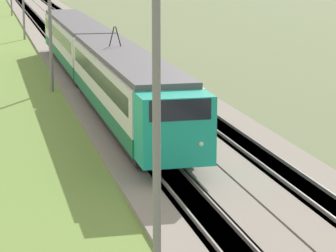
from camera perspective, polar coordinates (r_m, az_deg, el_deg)
The scene contains 8 objects.
ballast_main at distance 62.42m, azimuth -6.64°, elevation 4.22°, with size 240.00×4.40×0.30m.
ballast_adjacent at distance 63.08m, azimuth -2.56°, elevation 4.37°, with size 240.00×4.40×0.30m.
track_main at distance 62.42m, azimuth -6.64°, elevation 4.22°, with size 240.00×1.57×0.45m.
track_adjacent at distance 63.08m, azimuth -2.56°, elevation 4.38°, with size 240.00×1.57×0.45m.
grass_verge at distance 62.06m, azimuth -11.55°, elevation 3.92°, with size 240.00×11.75×0.12m.
passenger_train at distance 50.77m, azimuth -5.17°, elevation 4.87°, with size 43.48×2.98×5.01m.
catenary_mast_near at distance 20.44m, azimuth -0.68°, elevation 0.89°, with size 0.22×2.56×9.46m.
catenary_mast_mid at distance 51.49m, azimuth -8.40°, elevation 7.66°, with size 0.22×2.56×9.33m.
Camera 1 is at (-11.39, 7.02, 8.97)m, focal length 85.00 mm.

